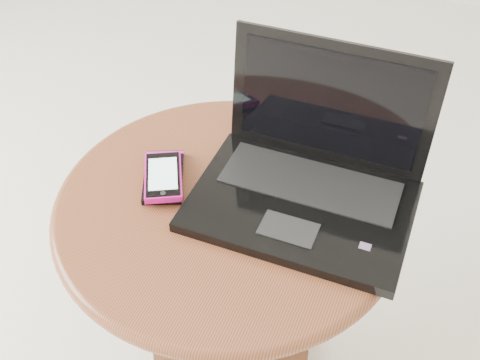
% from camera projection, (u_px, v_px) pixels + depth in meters
% --- Properties ---
extents(table, '(0.59, 0.59, 0.47)m').
position_uv_depth(table, '(229.00, 240.00, 1.08)').
color(table, '#503119').
rests_on(table, ground).
extents(laptop, '(0.36, 0.28, 0.24)m').
position_uv_depth(laptop, '(310.00, 176.00, 0.99)').
color(laptop, black).
rests_on(laptop, table).
extents(phone_black, '(0.11, 0.14, 0.01)m').
position_uv_depth(phone_black, '(164.00, 177.00, 1.04)').
color(phone_black, black).
rests_on(phone_black, table).
extents(phone_pink, '(0.11, 0.13, 0.01)m').
position_uv_depth(phone_pink, '(163.00, 176.00, 1.02)').
color(phone_pink, '#CF1286').
rests_on(phone_pink, phone_black).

